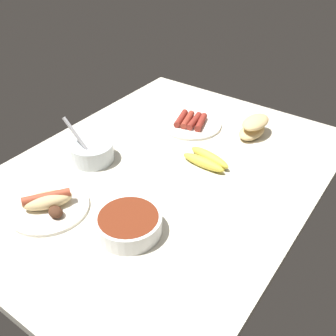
{
  "coord_description": "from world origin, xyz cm",
  "views": [
    {
      "loc": [
        79.36,
        58.5,
        73.11
      ],
      "look_at": [
        1.14,
        2.78,
        3.0
      ],
      "focal_mm": 41.27,
      "sensor_mm": 36.0,
      "label": 1
    }
  ],
  "objects_px": {
    "bowl_coleslaw": "(92,151)",
    "bowl_chili": "(129,223)",
    "plate_hotdog_assembled": "(48,204)",
    "plate_sausages": "(191,123)",
    "banana_bunch": "(207,160)",
    "bread_stack": "(254,127)"
  },
  "relations": [
    {
      "from": "bowl_coleslaw",
      "to": "bowl_chili",
      "type": "distance_m",
      "value": 0.36
    },
    {
      "from": "bowl_coleslaw",
      "to": "plate_hotdog_assembled",
      "type": "xyz_separation_m",
      "value": [
        0.25,
        0.07,
        -0.02
      ]
    },
    {
      "from": "plate_sausages",
      "to": "plate_hotdog_assembled",
      "type": "distance_m",
      "value": 0.63
    },
    {
      "from": "bowl_chili",
      "to": "plate_hotdog_assembled",
      "type": "xyz_separation_m",
      "value": [
        0.06,
        -0.24,
        -0.01
      ]
    },
    {
      "from": "bowl_coleslaw",
      "to": "bowl_chili",
      "type": "relative_size",
      "value": 0.88
    },
    {
      "from": "banana_bunch",
      "to": "bowl_coleslaw",
      "type": "height_order",
      "value": "bowl_coleslaw"
    },
    {
      "from": "banana_bunch",
      "to": "plate_hotdog_assembled",
      "type": "height_order",
      "value": "plate_hotdog_assembled"
    },
    {
      "from": "bowl_coleslaw",
      "to": "plate_hotdog_assembled",
      "type": "relative_size",
      "value": 0.68
    },
    {
      "from": "plate_sausages",
      "to": "plate_hotdog_assembled",
      "type": "bearing_deg",
      "value": -6.24
    },
    {
      "from": "plate_hotdog_assembled",
      "to": "bowl_chili",
      "type": "bearing_deg",
      "value": 105.18
    },
    {
      "from": "banana_bunch",
      "to": "bowl_chili",
      "type": "xyz_separation_m",
      "value": [
        0.38,
        -0.01,
        0.01
      ]
    },
    {
      "from": "bowl_coleslaw",
      "to": "plate_sausages",
      "type": "distance_m",
      "value": 0.4
    },
    {
      "from": "bowl_chili",
      "to": "banana_bunch",
      "type": "bearing_deg",
      "value": 178.63
    },
    {
      "from": "plate_sausages",
      "to": "bread_stack",
      "type": "xyz_separation_m",
      "value": [
        -0.07,
        0.22,
        0.03
      ]
    },
    {
      "from": "bowl_chili",
      "to": "plate_sausages",
      "type": "xyz_separation_m",
      "value": [
        -0.56,
        -0.17,
        -0.02
      ]
    },
    {
      "from": "plate_hotdog_assembled",
      "to": "bread_stack",
      "type": "bearing_deg",
      "value": 157.29
    },
    {
      "from": "bread_stack",
      "to": "plate_sausages",
      "type": "bearing_deg",
      "value": -72.67
    },
    {
      "from": "plate_sausages",
      "to": "bowl_chili",
      "type": "bearing_deg",
      "value": 16.78
    },
    {
      "from": "banana_bunch",
      "to": "bowl_chili",
      "type": "bearing_deg",
      "value": -1.37
    },
    {
      "from": "plate_sausages",
      "to": "plate_hotdog_assembled",
      "type": "height_order",
      "value": "plate_hotdog_assembled"
    },
    {
      "from": "bowl_chili",
      "to": "plate_hotdog_assembled",
      "type": "bearing_deg",
      "value": -74.82
    },
    {
      "from": "banana_bunch",
      "to": "plate_sausages",
      "type": "height_order",
      "value": "banana_bunch"
    }
  ]
}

